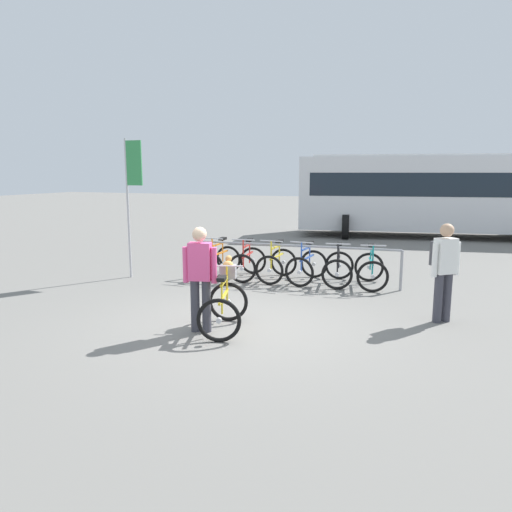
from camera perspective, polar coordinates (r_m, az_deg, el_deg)
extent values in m
plane|color=slate|center=(7.94, -1.84, -8.12)|extent=(80.00, 80.00, 0.00)
cylinder|color=#99999E|center=(11.46, -6.61, -0.37)|extent=(0.06, 0.06, 0.85)
cylinder|color=#99999E|center=(10.50, 16.76, -1.67)|extent=(0.06, 0.06, 0.85)
cylinder|color=#99999E|center=(10.68, 4.59, 1.23)|extent=(4.54, 0.41, 0.05)
torus|color=black|center=(11.93, -3.28, -0.37)|extent=(0.66, 0.08, 0.66)
cylinder|color=#B7B7BC|center=(11.93, -3.28, -0.37)|extent=(0.08, 0.06, 0.08)
torus|color=black|center=(11.02, -5.44, -1.25)|extent=(0.66, 0.08, 0.66)
cylinder|color=#B7B7BC|center=(11.02, -5.44, -1.25)|extent=(0.08, 0.06, 0.08)
cube|color=orange|center=(11.44, -4.33, 0.31)|extent=(0.05, 0.92, 0.04)
cube|color=orange|center=(11.36, -4.45, 1.39)|extent=(0.05, 0.61, 0.04)
cylinder|color=orange|center=(11.59, -3.95, 0.70)|extent=(0.03, 0.03, 0.55)
cube|color=black|center=(11.55, -3.97, 2.05)|extent=(0.12, 0.24, 0.06)
cylinder|color=orange|center=(11.08, -5.18, 0.46)|extent=(0.03, 0.03, 0.63)
cylinder|color=#B7B7BC|center=(11.03, -5.21, 2.07)|extent=(0.52, 0.04, 0.03)
torus|color=black|center=(11.73, -0.36, -0.53)|extent=(0.66, 0.16, 0.66)
cylinder|color=#B7B7BC|center=(11.73, -0.36, -0.53)|extent=(0.09, 0.07, 0.08)
torus|color=black|center=(10.76, -1.68, -1.49)|extent=(0.66, 0.16, 0.66)
cylinder|color=#B7B7BC|center=(10.76, -1.68, -1.49)|extent=(0.09, 0.07, 0.08)
cube|color=red|center=(11.20, -1.00, 0.14)|extent=(0.17, 0.91, 0.04)
cube|color=red|center=(11.12, -1.07, 1.24)|extent=(0.12, 0.61, 0.04)
cylinder|color=red|center=(11.37, -0.76, 0.54)|extent=(0.03, 0.03, 0.55)
cube|color=black|center=(11.33, -0.77, 1.91)|extent=(0.15, 0.25, 0.06)
cylinder|color=red|center=(10.82, -1.52, 0.27)|extent=(0.03, 0.03, 0.63)
cylinder|color=#B7B7BC|center=(10.77, -1.52, 1.92)|extent=(0.52, 0.10, 0.03)
torus|color=black|center=(11.52, 3.27, -0.74)|extent=(0.66, 0.07, 0.66)
cylinder|color=#B7B7BC|center=(11.52, 3.27, -0.74)|extent=(0.08, 0.06, 0.08)
torus|color=black|center=(10.57, 1.57, -1.70)|extent=(0.66, 0.07, 0.66)
cylinder|color=#B7B7BC|center=(10.57, 1.57, -1.70)|extent=(0.08, 0.06, 0.08)
cube|color=yellow|center=(11.01, 2.47, -0.05)|extent=(0.05, 0.92, 0.04)
cube|color=yellow|center=(10.92, 2.39, 1.07)|extent=(0.04, 0.61, 0.04)
cylinder|color=yellow|center=(11.17, 2.77, 0.36)|extent=(0.03, 0.03, 0.55)
cube|color=black|center=(11.13, 2.78, 1.75)|extent=(0.12, 0.24, 0.06)
cylinder|color=yellow|center=(10.63, 1.80, 0.09)|extent=(0.03, 0.03, 0.63)
cylinder|color=#B7B7BC|center=(10.58, 1.81, 1.77)|extent=(0.52, 0.03, 0.03)
torus|color=black|center=(11.37, 6.84, -0.94)|extent=(0.66, 0.11, 0.66)
cylinder|color=#B7B7BC|center=(11.37, 6.84, -0.94)|extent=(0.08, 0.07, 0.08)
torus|color=black|center=(10.42, 5.12, -1.91)|extent=(0.66, 0.11, 0.66)
cylinder|color=#B7B7BC|center=(10.42, 5.12, -1.91)|extent=(0.08, 0.07, 0.08)
cube|color=#2D56B7|center=(10.85, 6.04, -0.24)|extent=(0.08, 0.92, 0.04)
cube|color=#2D56B7|center=(10.77, 5.98, 0.90)|extent=(0.07, 0.61, 0.04)
cylinder|color=#2D56B7|center=(11.01, 6.35, 0.17)|extent=(0.03, 0.03, 0.55)
cube|color=black|center=(10.97, 6.38, 1.59)|extent=(0.13, 0.25, 0.06)
cylinder|color=#2D56B7|center=(10.47, 5.37, -0.09)|extent=(0.03, 0.03, 0.63)
cylinder|color=#B7B7BC|center=(10.42, 5.40, 1.61)|extent=(0.52, 0.05, 0.03)
torus|color=black|center=(11.28, 9.80, -1.10)|extent=(0.67, 0.20, 0.66)
cylinder|color=#B7B7BC|center=(11.28, 9.80, -1.10)|extent=(0.09, 0.08, 0.08)
torus|color=black|center=(10.28, 9.53, -2.16)|extent=(0.67, 0.20, 0.66)
cylinder|color=#B7B7BC|center=(10.28, 9.53, -2.16)|extent=(0.09, 0.08, 0.08)
cube|color=black|center=(10.74, 9.71, -0.43)|extent=(0.19, 0.91, 0.04)
cube|color=black|center=(10.65, 9.73, 0.71)|extent=(0.14, 0.61, 0.04)
cylinder|color=black|center=(10.91, 9.76, 0.00)|extent=(0.03, 0.03, 0.55)
cube|color=black|center=(10.87, 9.80, 1.43)|extent=(0.16, 0.26, 0.06)
cylinder|color=black|center=(10.34, 9.61, -0.32)|extent=(0.03, 0.03, 0.63)
cylinder|color=#B7B7BC|center=(10.29, 9.67, 1.41)|extent=(0.52, 0.11, 0.03)
torus|color=black|center=(11.22, 13.19, -1.28)|extent=(0.66, 0.23, 0.66)
cylinder|color=#B7B7BC|center=(11.22, 13.19, -1.28)|extent=(0.09, 0.08, 0.08)
torus|color=black|center=(10.22, 13.59, -2.38)|extent=(0.66, 0.23, 0.66)
cylinder|color=#B7B7BC|center=(10.22, 13.59, -2.38)|extent=(0.09, 0.08, 0.08)
cube|color=teal|center=(10.67, 13.43, -0.63)|extent=(0.24, 0.90, 0.04)
cube|color=teal|center=(10.59, 13.50, 0.52)|extent=(0.17, 0.60, 0.04)
cylinder|color=teal|center=(10.85, 13.37, -0.19)|extent=(0.03, 0.03, 0.55)
cube|color=black|center=(10.80, 13.43, 1.25)|extent=(0.17, 0.26, 0.06)
cylinder|color=teal|center=(10.28, 13.61, -0.52)|extent=(0.03, 0.03, 0.63)
cylinder|color=#B7B7BC|center=(10.23, 13.68, 1.21)|extent=(0.51, 0.14, 0.03)
torus|color=black|center=(7.09, -4.41, -7.59)|extent=(0.65, 0.25, 0.66)
cylinder|color=#B7B7BC|center=(7.09, -4.41, -7.59)|extent=(0.09, 0.08, 0.08)
torus|color=black|center=(8.06, -3.30, -5.42)|extent=(0.65, 0.25, 0.66)
cylinder|color=#B7B7BC|center=(8.06, -3.30, -5.42)|extent=(0.09, 0.08, 0.08)
cube|color=yellow|center=(7.51, -3.84, -4.79)|extent=(0.31, 0.89, 0.04)
cube|color=yellow|center=(7.51, -3.80, -3.03)|extent=(0.22, 0.59, 0.04)
cylinder|color=yellow|center=(7.33, -4.05, -4.77)|extent=(0.03, 0.03, 0.55)
cube|color=black|center=(7.26, -4.07, -2.67)|extent=(0.19, 0.26, 0.06)
cylinder|color=yellow|center=(7.86, -3.44, -3.44)|extent=(0.03, 0.03, 0.63)
cylinder|color=#B7B7BC|center=(7.80, -3.46, -1.18)|extent=(0.50, 0.18, 0.03)
cube|color=gray|center=(7.96, -3.32, -1.83)|extent=(0.31, 0.27, 0.22)
ellipsoid|color=tan|center=(7.94, -3.32, -1.13)|extent=(0.22, 0.21, 0.16)
sphere|color=tan|center=(8.00, -3.25, -0.31)|extent=(0.11, 0.11, 0.11)
cylinder|color=#383842|center=(7.54, -5.85, -5.90)|extent=(0.14, 0.14, 0.82)
cylinder|color=#383842|center=(7.58, -7.18, -5.84)|extent=(0.14, 0.14, 0.82)
cube|color=#E54C8C|center=(7.40, -6.62, -0.65)|extent=(0.38, 0.28, 0.58)
cylinder|color=#E54C8C|center=(7.34, -4.99, -1.11)|extent=(0.09, 0.09, 0.55)
cylinder|color=#E54C8C|center=(7.45, -8.30, -1.01)|extent=(0.09, 0.09, 0.55)
sphere|color=beige|center=(7.34, -6.69, 2.57)|extent=(0.22, 0.22, 0.22)
cylinder|color=#383842|center=(8.61, 21.60, -4.55)|extent=(0.14, 0.14, 0.82)
cylinder|color=#383842|center=(8.50, 20.67, -4.68)|extent=(0.14, 0.14, 0.82)
cube|color=white|center=(8.42, 21.44, 0.00)|extent=(0.39, 0.37, 0.58)
cylinder|color=white|center=(8.55, 22.62, -0.27)|extent=(0.09, 0.09, 0.55)
cylinder|color=white|center=(8.27, 20.34, -0.45)|extent=(0.09, 0.09, 0.55)
sphere|color=tan|center=(8.36, 21.62, 2.84)|extent=(0.22, 0.22, 0.22)
cube|color=#3F3F44|center=(8.53, 20.75, 0.31)|extent=(0.29, 0.28, 0.40)
cube|color=silver|center=(19.53, 20.33, 6.95)|extent=(10.29, 4.27, 2.70)
cube|color=#19232D|center=(19.52, 20.40, 7.97)|extent=(9.50, 4.14, 0.84)
cube|color=silver|center=(19.53, 20.58, 11.02)|extent=(9.26, 3.84, 0.08)
cylinder|color=black|center=(18.15, 10.51, 3.41)|extent=(0.41, 0.93, 0.90)
cylinder|color=black|center=(20.64, 10.63, 4.18)|extent=(0.41, 0.93, 0.90)
cylinder|color=#B2B2B7|center=(11.59, -14.86, 5.34)|extent=(0.05, 0.05, 3.20)
cube|color=#338C4C|center=(11.43, -14.19, 10.59)|extent=(0.40, 0.03, 1.00)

